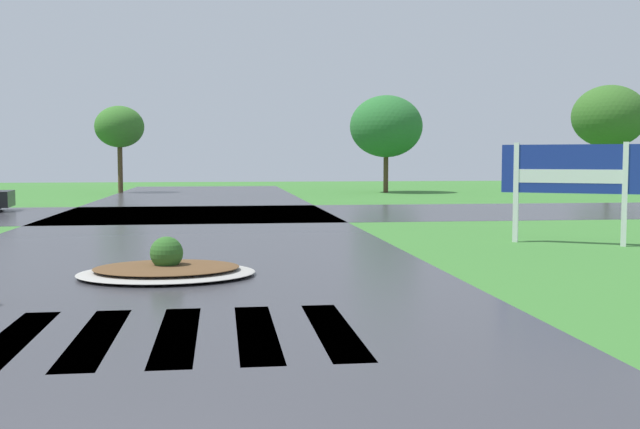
# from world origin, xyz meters

# --- Properties ---
(asphalt_roadway) EXTENTS (9.74, 80.00, 0.01)m
(asphalt_roadway) POSITION_xyz_m (0.00, 10.00, 0.00)
(asphalt_roadway) COLOR #35353A
(asphalt_roadway) RESTS_ON ground
(asphalt_cross_road) EXTENTS (90.00, 8.77, 0.01)m
(asphalt_cross_road) POSITION_xyz_m (0.00, 23.37, 0.00)
(asphalt_cross_road) COLOR #35353A
(asphalt_cross_road) RESTS_ON ground
(crosswalk_stripes) EXTENTS (4.95, 2.96, 0.01)m
(crosswalk_stripes) POSITION_xyz_m (0.00, 4.54, 0.00)
(crosswalk_stripes) COLOR white
(crosswalk_stripes) RESTS_ON ground
(estate_billboard) EXTENTS (2.73, 1.59, 2.37)m
(estate_billboard) POSITION_xyz_m (8.99, 12.56, 1.63)
(estate_billboard) COLOR white
(estate_billboard) RESTS_ON ground
(median_island) EXTENTS (3.00, 2.39, 0.68)m
(median_island) POSITION_xyz_m (0.03, 8.88, 0.13)
(median_island) COLOR #9E9B93
(median_island) RESTS_ON ground
(background_treeline) EXTENTS (49.43, 6.17, 6.47)m
(background_treeline) POSITION_xyz_m (10.09, 39.86, 4.11)
(background_treeline) COLOR #4C3823
(background_treeline) RESTS_ON ground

